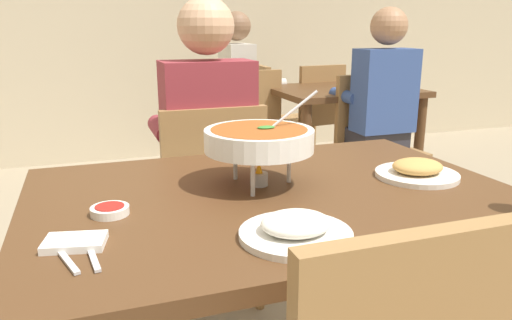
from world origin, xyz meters
TOP-DOWN VIEW (x-y plane):
  - dining_table_main at (0.00, 0.00)m, footprint 1.29×0.90m
  - chair_diner_main at (-0.00, 0.74)m, footprint 0.44×0.44m
  - diner_main at (0.00, 0.77)m, footprint 0.40×0.45m
  - curry_bowl at (-0.02, 0.07)m, footprint 0.33×0.30m
  - rice_plate at (-0.07, -0.29)m, footprint 0.24×0.24m
  - appetizer_plate at (0.44, -0.02)m, footprint 0.24×0.24m
  - sauce_dish at (-0.43, -0.03)m, footprint 0.09×0.09m
  - napkin_folded at (-0.50, -0.18)m, footprint 0.13×0.10m
  - fork_utensil at (-0.52, -0.23)m, footprint 0.06×0.17m
  - spoon_utensil at (-0.47, -0.23)m, footprint 0.03×0.17m
  - dining_table_far at (1.30, 1.97)m, footprint 1.00×0.80m
  - chair_bg_left at (0.77, 2.55)m, footprint 0.46×0.46m
  - chair_bg_middle at (1.26, 1.50)m, footprint 0.47×0.47m
  - chair_bg_right at (1.33, 2.48)m, footprint 0.49×0.49m
  - chair_bg_corner at (0.67, 2.03)m, footprint 0.46×0.46m
  - patron_bg_left at (0.72, 2.53)m, footprint 0.45×0.40m
  - patron_bg_middle at (1.26, 1.44)m, footprint 0.40×0.45m

SIDE VIEW (x-z plane):
  - chair_diner_main at x=0.00m, z-range 0.06..0.96m
  - chair_bg_left at x=0.77m, z-range 0.06..0.96m
  - chair_bg_middle at x=1.26m, z-range 0.06..0.96m
  - chair_bg_right at x=1.33m, z-range 0.06..0.96m
  - chair_bg_corner at x=0.67m, z-range 0.06..0.96m
  - dining_table_far at x=1.30m, z-range 0.25..1.01m
  - dining_table_main at x=0.00m, z-range 0.27..1.04m
  - diner_main at x=0.00m, z-range 0.09..1.40m
  - patron_bg_left at x=0.72m, z-range 0.09..1.40m
  - patron_bg_middle at x=1.26m, z-range 0.09..1.40m
  - fork_utensil at x=-0.52m, z-range 0.77..0.78m
  - spoon_utensil at x=-0.47m, z-range 0.77..0.78m
  - napkin_folded at x=-0.50m, z-range 0.77..0.79m
  - sauce_dish at x=-0.43m, z-range 0.77..0.79m
  - rice_plate at x=-0.07m, z-range 0.76..0.82m
  - appetizer_plate at x=0.44m, z-range 0.76..0.82m
  - curry_bowl at x=-0.02m, z-range 0.77..1.03m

